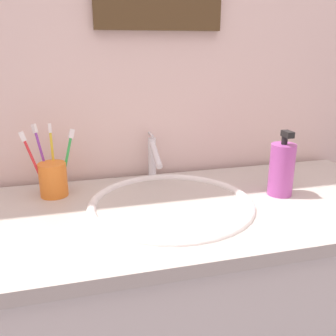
{
  "coord_description": "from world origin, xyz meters",
  "views": [
    {
      "loc": [
        -0.26,
        -0.83,
        1.24
      ],
      "look_at": [
        -0.03,
        0.05,
        0.94
      ],
      "focal_mm": 39.79,
      "sensor_mm": 36.0,
      "label": 1
    }
  ],
  "objects_px": {
    "toothbrush_cup": "(53,180)",
    "toothbrush_red": "(33,160)",
    "toothbrush_yellow": "(52,153)",
    "toothbrush_green": "(67,157)",
    "faucet": "(153,156)",
    "toothbrush_purple": "(42,154)",
    "soap_dispenser": "(282,169)"
  },
  "relations": [
    {
      "from": "faucet",
      "to": "toothbrush_yellow",
      "type": "height_order",
      "value": "toothbrush_yellow"
    },
    {
      "from": "toothbrush_red",
      "to": "toothbrush_purple",
      "type": "height_order",
      "value": "toothbrush_purple"
    },
    {
      "from": "toothbrush_red",
      "to": "toothbrush_yellow",
      "type": "bearing_deg",
      "value": 40.99
    },
    {
      "from": "toothbrush_purple",
      "to": "soap_dispenser",
      "type": "relative_size",
      "value": 1.04
    },
    {
      "from": "toothbrush_purple",
      "to": "toothbrush_red",
      "type": "bearing_deg",
      "value": -115.95
    },
    {
      "from": "faucet",
      "to": "toothbrush_red",
      "type": "bearing_deg",
      "value": -167.41
    },
    {
      "from": "faucet",
      "to": "toothbrush_red",
      "type": "relative_size",
      "value": 0.8
    },
    {
      "from": "toothbrush_cup",
      "to": "toothbrush_yellow",
      "type": "distance_m",
      "value": 0.07
    },
    {
      "from": "toothbrush_red",
      "to": "toothbrush_green",
      "type": "relative_size",
      "value": 1.02
    },
    {
      "from": "toothbrush_green",
      "to": "soap_dispenser",
      "type": "distance_m",
      "value": 0.58
    },
    {
      "from": "toothbrush_red",
      "to": "soap_dispenser",
      "type": "height_order",
      "value": "toothbrush_red"
    },
    {
      "from": "toothbrush_cup",
      "to": "toothbrush_green",
      "type": "xyz_separation_m",
      "value": [
        0.04,
        0.01,
        0.06
      ]
    },
    {
      "from": "toothbrush_yellow",
      "to": "toothbrush_green",
      "type": "relative_size",
      "value": 1.06
    },
    {
      "from": "toothbrush_cup",
      "to": "soap_dispenser",
      "type": "relative_size",
      "value": 0.51
    },
    {
      "from": "toothbrush_yellow",
      "to": "toothbrush_purple",
      "type": "xyz_separation_m",
      "value": [
        -0.03,
        -0.0,
        0.0
      ]
    },
    {
      "from": "toothbrush_yellow",
      "to": "toothbrush_purple",
      "type": "distance_m",
      "value": 0.03
    },
    {
      "from": "toothbrush_red",
      "to": "toothbrush_cup",
      "type": "bearing_deg",
      "value": 11.39
    },
    {
      "from": "toothbrush_cup",
      "to": "toothbrush_green",
      "type": "distance_m",
      "value": 0.07
    },
    {
      "from": "toothbrush_cup",
      "to": "toothbrush_purple",
      "type": "distance_m",
      "value": 0.08
    },
    {
      "from": "toothbrush_purple",
      "to": "toothbrush_yellow",
      "type": "bearing_deg",
      "value": 2.13
    },
    {
      "from": "toothbrush_green",
      "to": "toothbrush_red",
      "type": "bearing_deg",
      "value": -170.37
    },
    {
      "from": "toothbrush_cup",
      "to": "toothbrush_red",
      "type": "height_order",
      "value": "toothbrush_red"
    },
    {
      "from": "soap_dispenser",
      "to": "toothbrush_yellow",
      "type": "bearing_deg",
      "value": 163.14
    },
    {
      "from": "toothbrush_purple",
      "to": "soap_dispenser",
      "type": "xyz_separation_m",
      "value": [
        0.62,
        -0.18,
        -0.04
      ]
    },
    {
      "from": "toothbrush_cup",
      "to": "soap_dispenser",
      "type": "distance_m",
      "value": 0.62
    },
    {
      "from": "faucet",
      "to": "toothbrush_yellow",
      "type": "distance_m",
      "value": 0.29
    },
    {
      "from": "toothbrush_green",
      "to": "faucet",
      "type": "bearing_deg",
      "value": 13.59
    },
    {
      "from": "faucet",
      "to": "toothbrush_cup",
      "type": "bearing_deg",
      "value": -167.22
    },
    {
      "from": "toothbrush_yellow",
      "to": "toothbrush_green",
      "type": "xyz_separation_m",
      "value": [
        0.04,
        -0.03,
        -0.01
      ]
    },
    {
      "from": "toothbrush_yellow",
      "to": "faucet",
      "type": "bearing_deg",
      "value": 6.68
    },
    {
      "from": "toothbrush_cup",
      "to": "toothbrush_green",
      "type": "relative_size",
      "value": 0.52
    },
    {
      "from": "faucet",
      "to": "toothbrush_purple",
      "type": "height_order",
      "value": "toothbrush_purple"
    }
  ]
}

